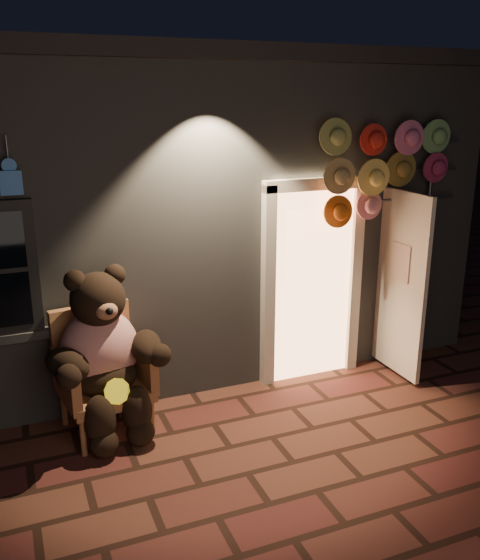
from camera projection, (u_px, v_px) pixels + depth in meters
ground at (248, 473)px, 4.89m from camera, size 60.00×60.00×0.00m
shop_building at (133, 194)px, 7.91m from camera, size 7.30×5.95×3.51m
wicker_armchair at (101, 370)px, 5.45m from camera, size 0.88×0.82×1.14m
teddy_bear at (104, 355)px, 5.27m from camera, size 1.13×0.95×1.57m
hat_rack at (385, 169)px, 6.10m from camera, size 1.72×0.22×2.76m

